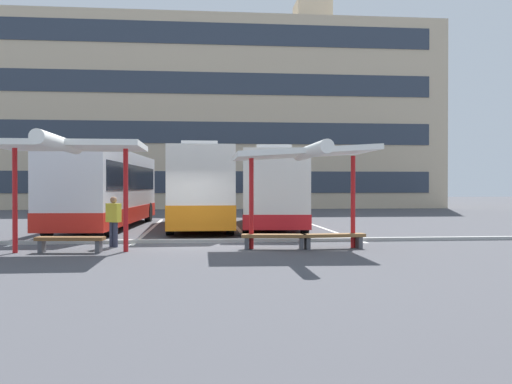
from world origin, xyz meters
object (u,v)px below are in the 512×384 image
object	(u,v)px
bench_0	(70,241)
bench_2	(333,237)
coach_bus_2	(272,189)
coach_bus_0	(107,189)
waiting_passenger_0	(114,218)
bench_1	(274,238)
waiting_shelter_0	(68,148)
coach_bus_1	(199,189)
waiting_shelter_1	(304,155)

from	to	relation	value
bench_0	bench_2	world-z (taller)	same
coach_bus_2	bench_2	distance (m)	9.79
bench_0	coach_bus_0	bearing A→B (deg)	93.33
waiting_passenger_0	coach_bus_0	bearing A→B (deg)	100.68
bench_1	bench_2	size ratio (longest dim) A/B	1.00
bench_1	waiting_shelter_0	bearing A→B (deg)	-175.30
coach_bus_1	waiting_shelter_0	world-z (taller)	coach_bus_1
coach_bus_1	coach_bus_2	xyz separation A→B (m)	(3.47, 0.46, -0.00)
waiting_shelter_1	bench_1	world-z (taller)	waiting_shelter_1
coach_bus_2	bench_2	bearing A→B (deg)	-86.36
bench_0	waiting_passenger_0	bearing A→B (deg)	54.14
coach_bus_1	coach_bus_2	bearing A→B (deg)	7.57
waiting_shelter_0	bench_0	xyz separation A→B (m)	(0.00, 0.18, -2.62)
waiting_shelter_1	waiting_passenger_0	xyz separation A→B (m)	(-5.75, 1.15, -1.93)
waiting_shelter_0	waiting_passenger_0	xyz separation A→B (m)	(0.99, 1.55, -2.07)
bench_2	waiting_shelter_1	bearing A→B (deg)	-175.44
coach_bus_0	waiting_passenger_0	size ratio (longest dim) A/B	8.01
waiting_shelter_1	bench_1	distance (m)	2.64
coach_bus_1	coach_bus_0	bearing A→B (deg)	178.85
waiting_passenger_0	coach_bus_1	bearing A→B (deg)	72.45
waiting_shelter_1	waiting_passenger_0	size ratio (longest dim) A/B	3.06
coach_bus_0	coach_bus_2	size ratio (longest dim) A/B	1.04
bench_1	bench_2	bearing A→B (deg)	-0.33
coach_bus_1	waiting_passenger_0	size ratio (longest dim) A/B	7.22
bench_1	waiting_passenger_0	world-z (taller)	waiting_passenger_0
coach_bus_0	coach_bus_2	world-z (taller)	coach_bus_0
bench_0	waiting_shelter_1	bearing A→B (deg)	1.89
coach_bus_1	waiting_shelter_0	size ratio (longest dim) A/B	2.36
coach_bus_1	waiting_passenger_0	distance (m)	8.57
waiting_shelter_0	bench_0	world-z (taller)	waiting_shelter_0
coach_bus_0	bench_0	distance (m)	9.71
waiting_shelter_0	coach_bus_2	bearing A→B (deg)	55.27
waiting_shelter_1	waiting_passenger_0	world-z (taller)	waiting_shelter_1
coach_bus_2	bench_2	world-z (taller)	coach_bus_2
coach_bus_0	bench_1	xyz separation A→B (m)	(6.40, -9.29, -1.41)
bench_0	bench_1	world-z (taller)	same
coach_bus_2	waiting_passenger_0	size ratio (longest dim) A/B	7.69
bench_0	bench_1	bearing A→B (deg)	2.98
coach_bus_2	waiting_shelter_1	bearing A→B (deg)	-91.68
bench_2	waiting_passenger_0	bearing A→B (deg)	170.79
waiting_shelter_0	bench_1	xyz separation A→B (m)	(5.85, 0.48, -2.62)
coach_bus_0	bench_1	distance (m)	11.37
coach_bus_2	waiting_passenger_0	bearing A→B (deg)	-125.09
bench_2	waiting_passenger_0	world-z (taller)	waiting_passenger_0
coach_bus_1	bench_2	xyz separation A→B (m)	(4.08, -9.21, -1.40)
coach_bus_0	bench_0	bearing A→B (deg)	-86.67
waiting_shelter_0	waiting_shelter_1	bearing A→B (deg)	3.38
bench_0	waiting_shelter_1	size ratio (longest dim) A/B	0.41
waiting_passenger_0	bench_1	bearing A→B (deg)	-12.42
coach_bus_1	bench_2	world-z (taller)	coach_bus_1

